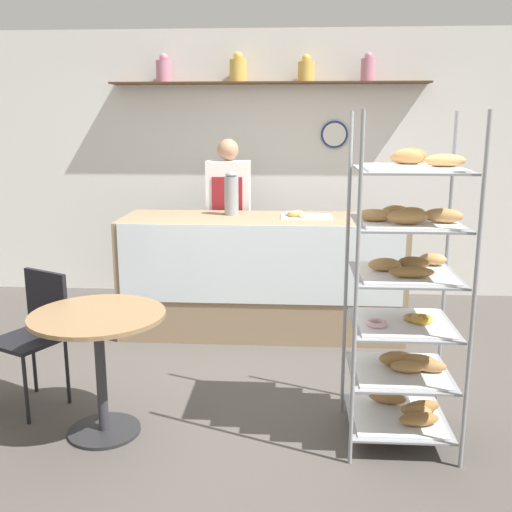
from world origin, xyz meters
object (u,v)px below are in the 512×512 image
(donut_tray_counter, at_px, (301,215))
(coffee_carafe, at_px, (231,194))
(pastry_rack, at_px, (406,295))
(person_worker, at_px, (229,218))
(cafe_table, at_px, (99,343))
(cafe_chair, at_px, (37,325))

(donut_tray_counter, bearing_deg, coffee_carafe, 170.13)
(pastry_rack, xyz_separation_m, donut_tray_counter, (-0.57, 1.80, 0.16))
(donut_tray_counter, bearing_deg, person_worker, 141.10)
(person_worker, height_order, cafe_table, person_worker)
(person_worker, xyz_separation_m, cafe_table, (-0.49, -2.41, -0.34))
(coffee_carafe, bearing_deg, pastry_rack, -58.25)
(cafe_chair, bearing_deg, donut_tray_counter, 68.52)
(pastry_rack, xyz_separation_m, cafe_chair, (-2.27, 0.30, -0.33))
(pastry_rack, height_order, cafe_chair, pastry_rack)
(pastry_rack, distance_m, donut_tray_counter, 1.89)
(person_worker, height_order, donut_tray_counter, person_worker)
(cafe_chair, xyz_separation_m, donut_tray_counter, (1.70, 1.50, 0.49))
(pastry_rack, bearing_deg, cafe_table, -177.84)
(pastry_rack, xyz_separation_m, coffee_carafe, (-1.18, 1.90, 0.32))
(cafe_chair, bearing_deg, pastry_rack, 19.62)
(cafe_chair, height_order, coffee_carafe, coffee_carafe)
(person_worker, relative_size, donut_tray_counter, 3.80)
(cafe_table, height_order, cafe_chair, cafe_chair)
(pastry_rack, height_order, coffee_carafe, pastry_rack)
(cafe_table, distance_m, coffee_carafe, 2.14)
(cafe_table, relative_size, coffee_carafe, 2.06)
(donut_tray_counter, bearing_deg, cafe_chair, -138.63)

